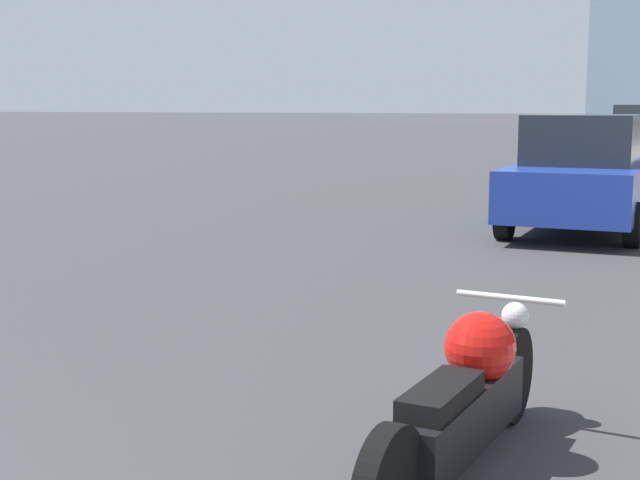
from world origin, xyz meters
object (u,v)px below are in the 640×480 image
Objects in this scene: parked_car_blue at (582,175)px; parked_car_silver at (636,129)px; motorcycle at (466,399)px; parked_car_white at (628,145)px.

parked_car_silver is at bearing 92.88° from parked_car_blue.
parked_car_silver is at bearing 97.17° from motorcycle.
parked_car_blue is 23.19m from parked_car_silver.
parked_car_silver is (-0.37, 32.41, 0.53)m from motorcycle.
parked_car_silver is (-0.08, 23.19, 0.08)m from parked_car_blue.
motorcycle is 20.54m from parked_car_white.
parked_car_white is 11.87m from parked_car_silver.
parked_car_blue is (-0.29, 9.21, 0.45)m from motorcycle.
motorcycle is 0.56× the size of parked_car_blue.
parked_car_silver reaches higher than parked_car_white.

